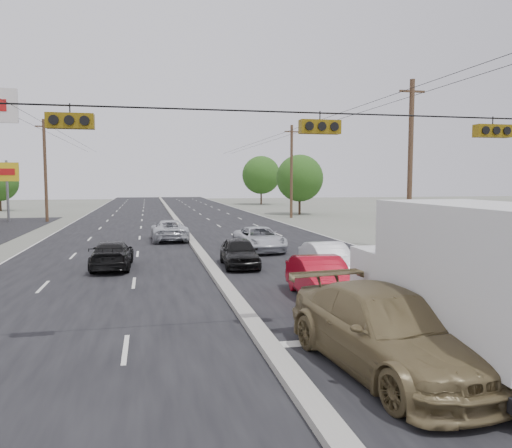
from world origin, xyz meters
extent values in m
plane|color=#606356|center=(0.00, 0.00, 0.00)|extent=(200.00, 200.00, 0.00)
cube|color=black|center=(0.00, 30.00, 0.00)|extent=(20.00, 160.00, 0.02)
cube|color=gray|center=(0.00, 30.00, 0.10)|extent=(0.50, 160.00, 0.20)
cylinder|color=#422D1E|center=(-12.50, 40.00, 5.00)|extent=(0.30, 0.30, 10.00)
cube|color=#422D1E|center=(-12.50, 40.00, 9.30)|extent=(1.60, 0.12, 0.12)
cylinder|color=#422D1E|center=(12.50, 15.00, 5.00)|extent=(0.30, 0.30, 10.00)
cube|color=#422D1E|center=(12.50, 15.00, 9.30)|extent=(1.60, 0.12, 0.12)
cylinder|color=#422D1E|center=(12.50, 40.00, 5.00)|extent=(0.30, 0.30, 10.00)
cube|color=#422D1E|center=(12.50, 40.00, 9.30)|extent=(1.60, 0.12, 0.12)
cylinder|color=black|center=(0.00, 0.00, 5.80)|extent=(25.00, 0.04, 0.04)
cube|color=#72590C|center=(-4.50, 0.00, 5.45)|extent=(1.05, 0.30, 0.35)
cube|color=#72590C|center=(1.50, 0.00, 5.45)|extent=(1.05, 0.30, 0.35)
cube|color=#72590C|center=(6.50, 0.00, 5.45)|extent=(1.05, 0.30, 0.35)
cylinder|color=slate|center=(-16.00, 40.00, 3.00)|extent=(0.24, 0.24, 6.00)
cube|color=gold|center=(-16.00, 40.00, 4.90)|extent=(2.20, 0.25, 1.80)
cylinder|color=#382619|center=(-22.00, 60.00, 1.08)|extent=(0.28, 0.28, 2.16)
cylinder|color=#382619|center=(15.00, 45.00, 1.26)|extent=(0.28, 0.28, 2.52)
sphere|color=#245115|center=(15.00, 45.00, 4.34)|extent=(5.60, 5.60, 5.60)
cylinder|color=#382619|center=(16.00, 70.00, 1.44)|extent=(0.28, 0.28, 2.88)
sphere|color=#245115|center=(16.00, 70.00, 4.96)|extent=(6.40, 6.40, 6.40)
cube|color=black|center=(4.16, -2.14, 0.46)|extent=(2.41, 7.14, 0.25)
cube|color=silver|center=(4.15, -2.96, 2.18)|extent=(2.59, 5.11, 2.84)
cube|color=silver|center=(4.18, 0.45, 1.27)|extent=(2.46, 1.96, 1.83)
cylinder|color=black|center=(3.11, 0.20, 0.46)|extent=(0.31, 0.92, 0.91)
cylinder|color=black|center=(5.25, 0.18, 0.46)|extent=(0.31, 0.92, 0.91)
cylinder|color=black|center=(3.07, -4.37, 0.46)|extent=(0.31, 0.92, 0.91)
imported|color=brown|center=(2.15, -2.53, 0.86)|extent=(3.12, 6.20, 1.73)
imported|color=#A1091A|center=(3.00, 3.95, 0.72)|extent=(1.67, 4.40, 1.43)
imported|color=black|center=(1.40, 10.87, 0.68)|extent=(1.78, 4.07, 1.37)
imported|color=silver|center=(4.71, 7.80, 0.70)|extent=(1.52, 4.25, 1.40)
imported|color=#BABDC3|center=(3.50, 15.86, 0.69)|extent=(2.52, 5.05, 1.37)
imported|color=navy|center=(7.00, 6.01, 0.61)|extent=(2.09, 4.35, 1.22)
imported|color=black|center=(-4.46, 11.65, 0.64)|extent=(1.89, 4.47, 1.29)
imported|color=#B8BBC1|center=(-1.40, 21.96, 0.70)|extent=(2.44, 5.11, 1.41)
camera|label=1|loc=(-2.81, -12.17, 4.11)|focal=35.00mm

